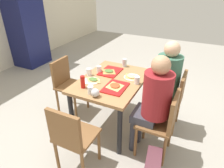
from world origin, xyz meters
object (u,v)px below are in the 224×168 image
Objects in this scene: person_in_brown_jacket at (165,79)px; paper_plate_center at (91,81)px; pizza_slice_b at (109,71)px; pizza_slice_c at (93,80)px; tray_red_far at (110,72)px; chair_far_side at (67,82)px; plastic_cup_a at (89,72)px; plastic_cup_b at (137,80)px; condiment_bottle at (83,82)px; chair_near_right at (173,97)px; chair_near_left at (163,121)px; foil_bundle at (95,93)px; handbag at (153,166)px; pizza_slice_d at (131,76)px; plastic_cup_c at (91,90)px; tray_red_near at (115,87)px; soda_can at (124,63)px; chair_left_end at (72,136)px; drink_fridge at (26,26)px; paper_plate_near_edge at (132,77)px; pizza_slice_a at (115,86)px; main_table at (112,86)px; plastic_cup_d at (99,69)px; person_in_red at (153,99)px.

person_in_brown_jacket is 5.82× the size of paper_plate_center.
pizza_slice_c is (-0.32, 0.07, -0.01)m from pizza_slice_b.
chair_far_side is at bearing 106.42° from tray_red_far.
pizza_slice_c is 2.16× the size of plastic_cup_a.
person_in_brown_jacket reaches higher than plastic_cup_b.
chair_near_right is at bearing -57.45° from condiment_bottle.
chair_far_side is 8.70× the size of plastic_cup_a.
pizza_slice_b is at bearing 64.12° from chair_near_left.
condiment_bottle is at bearing 65.22° from foil_bundle.
plastic_cup_b is 0.31× the size of handbag.
plastic_cup_a and foil_bundle have the same top height.
handbag is (-0.79, -0.60, -0.61)m from pizza_slice_d.
plastic_cup_c is 1.00× the size of foil_bundle.
soda_can is (0.67, 0.16, 0.05)m from tray_red_near.
foil_bundle is at bearing 140.36° from person_in_brown_jacket.
chair_left_end is 8.70× the size of foil_bundle.
handbag is 4.18m from drink_fridge.
person_in_brown_jacket reaches higher than foil_bundle.
paper_plate_near_edge is at bearing -94.66° from tray_red_far.
drink_fridge is at bearing 62.58° from pizza_slice_c.
tray_red_near is at bearing 133.30° from person_in_brown_jacket.
pizza_slice_d is 0.68m from condiment_bottle.
chair_far_side is 0.72m from pizza_slice_b.
chair_left_end is 1.17m from tray_red_far.
pizza_slice_a reaches higher than paper_plate_center.
person_in_brown_jacket is at bearing -27.88° from chair_left_end.
tray_red_near is at bearing -38.74° from plastic_cup_c.
plastic_cup_a is 0.05× the size of drink_fridge.
main_table is 0.26m from pizza_slice_a.
tray_red_far reaches higher than paper_plate_near_edge.
soda_can is at bearing 2.43° from foil_bundle.
chair_far_side is at bearing 39.86° from chair_left_end.
plastic_cup_b is (-0.25, 0.44, 0.27)m from chair_near_right.
soda_can is (0.93, -0.04, 0.01)m from plastic_cup_c.
plastic_cup_a is at bearing 105.24° from chair_near_right.
paper_plate_near_edge is (0.17, -0.22, 0.10)m from main_table.
plastic_cup_c is 1.00× the size of plastic_cup_d.
plastic_cup_c is 3.26m from drink_fridge.
tray_red_near is at bearing -109.10° from plastic_cup_a.
condiment_bottle is (-0.56, 0.10, 0.07)m from tray_red_far.
chair_near_right is 2.72× the size of handbag.
main_table is 0.59× the size of drink_fridge.
paper_plate_near_edge is 0.96× the size of pizza_slice_b.
paper_plate_center is 0.60m from plastic_cup_b.
main_table is 0.25m from tray_red_far.
paper_plate_near_edge is 0.96× the size of pizza_slice_d.
chair_near_left is at bearing -128.46° from paper_plate_near_edge.
person_in_red is at bearing -97.34° from paper_plate_center.
pizza_slice_b is at bearing 13.51° from foil_bundle.
person_in_red is (-0.28, -0.65, 0.12)m from main_table.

